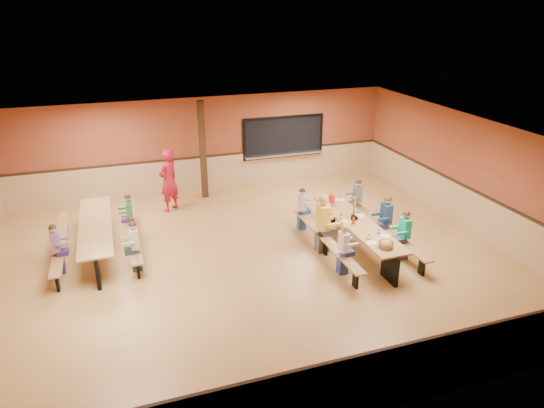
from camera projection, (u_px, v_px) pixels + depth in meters
name	position (u px, v px, depth m)	size (l,w,h in m)	color
ground	(251.00, 261.00, 11.42)	(12.00, 12.00, 0.00)	#A4733E
room_envelope	(250.00, 235.00, 11.16)	(12.04, 10.04, 3.02)	brown
kitchen_pass_through	(283.00, 139.00, 15.96)	(2.78, 0.28, 1.38)	black
structural_post	(203.00, 151.00, 14.63)	(0.18, 0.18, 3.00)	black
cafeteria_table_main	(357.00, 230.00, 11.77)	(1.91, 3.70, 0.74)	#9B693D
cafeteria_table_second	(96.00, 232.00, 11.66)	(1.91, 3.70, 0.74)	#9B693D
seated_child_white_left	(343.00, 250.00, 10.70)	(0.35, 0.29, 1.18)	silver
seated_adult_yellow	(323.00, 224.00, 11.62)	(0.48, 0.40, 1.45)	yellow
seated_child_grey_left	(302.00, 209.00, 12.84)	(0.34, 0.28, 1.15)	#B3B3B3
seated_child_teal_right	(404.00, 235.00, 11.32)	(0.37, 0.31, 1.22)	#13AF81
seated_child_navy_right	(386.00, 220.00, 12.02)	(0.40, 0.33, 1.27)	navy
seated_child_char_right	(357.00, 201.00, 13.35)	(0.36, 0.29, 1.18)	#585C62
seated_child_purple_sec	(57.00, 249.00, 10.71)	(0.35, 0.29, 1.17)	#794D7B
seated_child_green_sec	(130.00, 216.00, 12.40)	(0.35, 0.28, 1.16)	#397D50
seated_child_tan_sec	(135.00, 246.00, 10.83)	(0.36, 0.29, 1.19)	#BBB295
standing_woman	(168.00, 180.00, 13.89)	(0.67, 0.44, 1.84)	#B1142B
punch_pitcher	(332.00, 199.00, 12.76)	(0.16, 0.16, 0.22)	red
chip_bowl	(386.00, 244.00, 10.45)	(0.32, 0.32, 0.15)	orange
napkin_dispenser	(353.00, 218.00, 11.76)	(0.10, 0.14, 0.13)	black
condiment_mustard	(350.00, 218.00, 11.69)	(0.06, 0.06, 0.17)	yellow
condiment_ketchup	(353.00, 221.00, 11.54)	(0.06, 0.06, 0.17)	#B2140F
table_paddle	(354.00, 214.00, 11.80)	(0.16, 0.16, 0.56)	black
place_settings	(357.00, 220.00, 11.67)	(0.65, 3.30, 0.11)	beige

